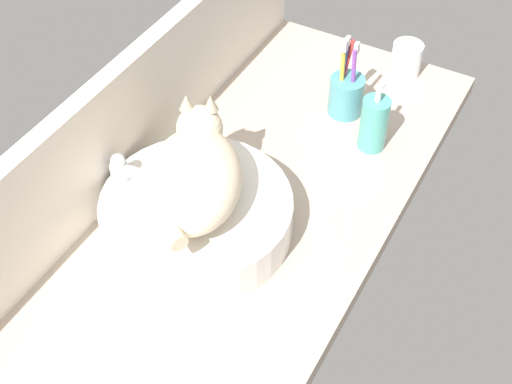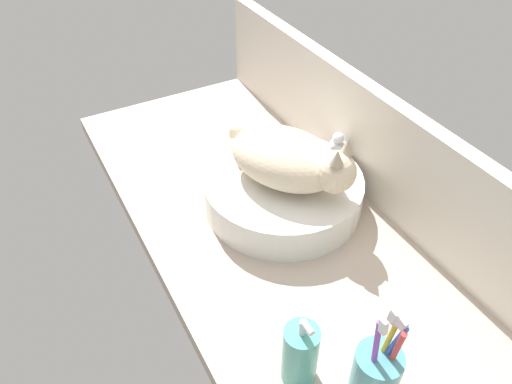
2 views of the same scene
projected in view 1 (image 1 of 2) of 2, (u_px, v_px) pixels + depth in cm
name	position (u px, v px, depth cm)	size (l,w,h in cm)	color
ground_plane	(237.00, 225.00, 137.99)	(130.16, 53.99, 4.00)	#B2A08E
backsplash_panel	(121.00, 126.00, 135.66)	(130.16, 3.60, 25.68)	silver
sink_basin	(197.00, 215.00, 131.77)	(35.47, 35.47, 7.87)	silver
cat	(194.00, 173.00, 125.70)	(30.28, 26.43, 14.00)	beige
faucet	(127.00, 181.00, 133.13)	(4.02, 11.86, 13.60)	silver
soap_dispenser	(374.00, 123.00, 146.30)	(5.79, 5.79, 15.34)	teal
toothbrush_cup	(346.00, 93.00, 154.81)	(7.64, 7.64, 18.70)	teal
water_glass	(406.00, 61.00, 165.47)	(7.03, 7.03, 8.06)	white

